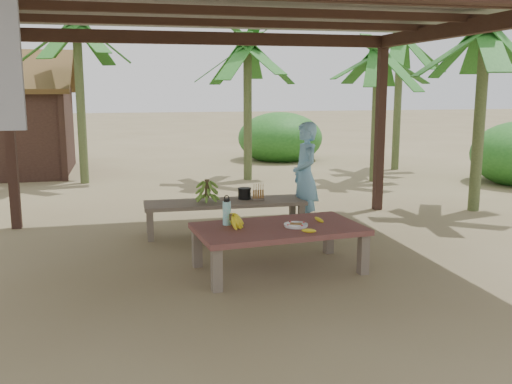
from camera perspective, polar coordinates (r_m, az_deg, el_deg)
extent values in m
plane|color=brown|center=(6.68, -1.62, -6.96)|extent=(80.00, 80.00, 0.00)
cube|color=black|center=(8.70, -23.39, 5.33)|extent=(0.13, 0.13, 2.70)
cube|color=black|center=(9.49, 12.31, 6.30)|extent=(0.13, 0.13, 2.70)
cube|color=black|center=(8.67, -4.90, 15.07)|extent=(5.80, 0.14, 0.18)
cube|color=black|center=(7.49, 20.55, 15.19)|extent=(0.14, 4.80, 0.18)
cube|color=slate|center=(6.44, -1.77, 18.68)|extent=(6.60, 5.60, 0.06)
cube|color=brown|center=(5.69, -3.95, -7.79)|extent=(0.11, 0.11, 0.44)
cube|color=brown|center=(6.30, 10.69, -6.14)|extent=(0.11, 0.11, 0.44)
cube|color=brown|center=(6.47, -5.92, -5.56)|extent=(0.11, 0.11, 0.44)
cube|color=brown|center=(7.01, 7.28, -4.33)|extent=(0.11, 0.11, 0.44)
cube|color=maroon|center=(6.25, 2.28, -3.71)|extent=(1.89, 1.18, 0.06)
cube|color=brown|center=(7.60, -10.51, -3.41)|extent=(0.08, 0.08, 0.40)
cube|color=brown|center=(7.92, 4.56, -2.70)|extent=(0.08, 0.08, 0.40)
cube|color=brown|center=(8.05, -10.62, -2.64)|extent=(0.08, 0.08, 0.40)
cube|color=brown|center=(8.35, 3.65, -2.00)|extent=(0.08, 0.08, 0.40)
cube|color=brown|center=(7.87, -3.11, -1.09)|extent=(2.21, 0.64, 0.05)
cylinder|color=white|center=(6.23, 4.01, -3.44)|extent=(0.24, 0.24, 0.01)
cylinder|color=white|center=(6.23, 4.01, -3.29)|extent=(0.26, 0.26, 0.02)
cube|color=brown|center=(6.22, 4.01, -3.24)|extent=(0.16, 0.13, 0.02)
ellipsoid|color=yellow|center=(5.98, 5.32, -3.88)|extent=(0.18, 0.08, 0.04)
ellipsoid|color=yellow|center=(6.49, 6.33, -2.77)|extent=(0.11, 0.17, 0.04)
cylinder|color=#43D3D1|center=(6.28, -2.94, -2.13)|extent=(0.09, 0.09, 0.26)
cylinder|color=black|center=(6.25, -2.95, -0.83)|extent=(0.07, 0.07, 0.03)
torus|color=black|center=(6.25, -2.95, -0.56)|extent=(0.06, 0.01, 0.06)
cylinder|color=black|center=(7.99, -1.16, -0.18)|extent=(0.18, 0.18, 0.15)
imported|color=#6FACD2|center=(8.09, 4.94, 1.62)|extent=(0.36, 0.56, 1.52)
cylinder|color=#596638|center=(12.41, 11.90, 7.36)|extent=(0.18, 0.18, 2.75)
cylinder|color=#596638|center=(12.33, -0.84, 7.90)|extent=(0.18, 0.18, 2.89)
cylinder|color=#596638|center=(12.41, -17.13, 8.43)|extent=(0.18, 0.18, 3.31)
cylinder|color=#596638|center=(9.85, 21.43, 6.57)|extent=(0.18, 0.18, 2.91)
cylinder|color=#596638|center=(14.31, 13.98, 8.55)|extent=(0.18, 0.18, 3.19)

